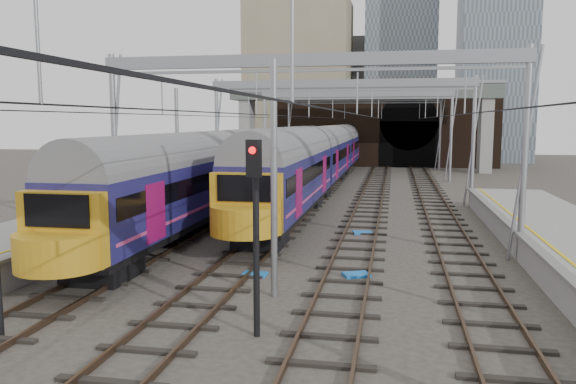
# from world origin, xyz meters

# --- Properties ---
(ground) EXTENTS (160.00, 160.00, 0.00)m
(ground) POSITION_xyz_m (0.00, 0.00, 0.00)
(ground) COLOR #38332D
(ground) RESTS_ON ground
(tracks) EXTENTS (14.40, 80.00, 0.22)m
(tracks) POSITION_xyz_m (0.00, 15.00, 0.02)
(tracks) COLOR #4C3828
(tracks) RESTS_ON ground
(overhead_line) EXTENTS (16.80, 80.00, 8.00)m
(overhead_line) POSITION_xyz_m (0.00, 21.49, 6.57)
(overhead_line) COLOR gray
(overhead_line) RESTS_ON ground
(retaining_wall) EXTENTS (28.00, 2.75, 9.00)m
(retaining_wall) POSITION_xyz_m (1.40, 51.93, 4.33)
(retaining_wall) COLOR black
(retaining_wall) RESTS_ON ground
(overbridge) EXTENTS (28.00, 3.00, 9.25)m
(overbridge) POSITION_xyz_m (0.00, 46.00, 7.27)
(overbridge) COLOR gray
(overbridge) RESTS_ON ground
(city_skyline) EXTENTS (37.50, 27.50, 60.00)m
(city_skyline) POSITION_xyz_m (2.73, 70.48, 17.09)
(city_skyline) COLOR tan
(city_skyline) RESTS_ON ground
(train_main) EXTENTS (2.84, 65.73, 4.88)m
(train_main) POSITION_xyz_m (-2.00, 38.94, 2.51)
(train_main) COLOR black
(train_main) RESTS_ON ground
(train_second) EXTENTS (2.74, 63.42, 4.74)m
(train_second) POSITION_xyz_m (-6.00, 32.05, 2.45)
(train_second) COLOR black
(train_second) RESTS_ON ground
(signal_near_centre) EXTENTS (0.38, 0.47, 4.81)m
(signal_near_centre) POSITION_xyz_m (0.25, -1.24, 3.04)
(signal_near_centre) COLOR black
(signal_near_centre) RESTS_ON ground
(equip_cover_a) EXTENTS (0.84, 0.62, 0.09)m
(equip_cover_a) POSITION_xyz_m (-1.13, 4.09, 0.05)
(equip_cover_a) COLOR blue
(equip_cover_a) RESTS_ON ground
(equip_cover_b) EXTENTS (0.98, 0.80, 0.10)m
(equip_cover_b) POSITION_xyz_m (2.07, 12.02, 0.05)
(equip_cover_b) COLOR blue
(equip_cover_b) RESTS_ON ground
(equip_cover_c) EXTENTS (1.05, 0.91, 0.10)m
(equip_cover_c) POSITION_xyz_m (2.28, 4.65, 0.05)
(equip_cover_c) COLOR blue
(equip_cover_c) RESTS_ON ground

